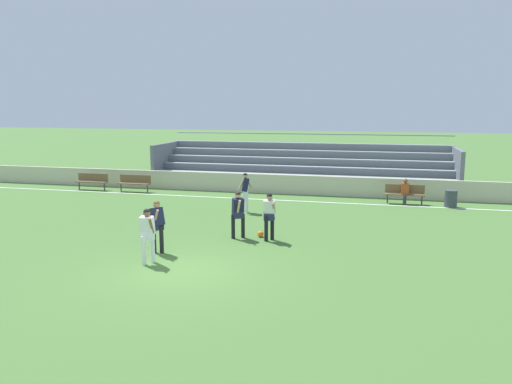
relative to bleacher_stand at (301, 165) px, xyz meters
name	(u,v)px	position (x,y,z in m)	size (l,w,h in m)	color
ground_plane	(181,271)	(-0.91, -15.74, -1.25)	(160.00, 160.00, 0.00)	#477033
field_line_sideline	(268,200)	(-0.91, -4.56, -1.24)	(44.00, 0.12, 0.01)	white
sideline_wall	(276,184)	(-0.91, -2.73, -0.74)	(48.00, 0.16, 1.01)	beige
bleacher_stand	(301,165)	(0.00, 0.00, 0.00)	(16.86, 4.12, 2.91)	#9EA3AD
bench_centre_sideline	(405,192)	(5.55, -4.01, -0.70)	(1.80, 0.40, 0.90)	brown
bench_far_right	(135,182)	(-8.41, -4.01, -0.70)	(1.80, 0.40, 0.90)	brown
bench_near_wall_gap	(92,180)	(-10.96, -4.01, -0.70)	(1.80, 0.40, 0.90)	brown
trash_bin	(451,199)	(7.56, -4.33, -0.86)	(0.56, 0.56, 0.78)	#3D424C
spectator_seated	(405,189)	(5.55, -4.12, -0.55)	(0.36, 0.42, 1.21)	#2D2D38
player_dark_challenging	(238,211)	(-0.35, -11.92, -0.27)	(0.47, 0.69, 1.64)	black
player_white_pressing_high	(269,213)	(0.77, -11.97, -0.27)	(0.45, 0.60, 1.64)	black
player_dark_deep_cover	(157,222)	(-2.31, -14.24, -0.25)	(0.52, 0.62, 1.67)	black
player_dark_on_ball	(245,189)	(-1.24, -7.69, -0.22)	(0.59, 0.47, 1.72)	white
player_white_dropping_back	(147,231)	(-2.11, -15.32, -0.27)	(0.44, 0.48, 1.64)	white
soccer_ball	(261,234)	(0.37, -11.59, -1.14)	(0.22, 0.22, 0.22)	orange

